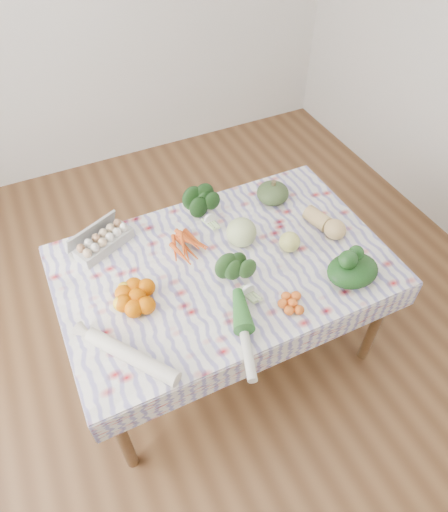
{
  "coord_description": "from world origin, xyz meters",
  "views": [
    {
      "loc": [
        -0.66,
        -1.39,
        2.49
      ],
      "look_at": [
        0.0,
        0.0,
        0.82
      ],
      "focal_mm": 32.0,
      "sensor_mm": 36.0,
      "label": 1
    }
  ],
  "objects_px": {
    "butternut_squash": "(326,222)",
    "grapefruit": "(290,242)",
    "egg_carton": "(104,242)",
    "dining_table": "(224,274)",
    "kabocha_squash": "(273,193)",
    "cabbage": "(241,232)"
  },
  "relations": [
    {
      "from": "cabbage",
      "to": "egg_carton",
      "type": "bearing_deg",
      "value": 157.15
    },
    {
      "from": "egg_carton",
      "to": "cabbage",
      "type": "bearing_deg",
      "value": -47.43
    },
    {
      "from": "egg_carton",
      "to": "cabbage",
      "type": "distance_m",
      "value": 0.72
    },
    {
      "from": "cabbage",
      "to": "butternut_squash",
      "type": "distance_m",
      "value": 0.47
    },
    {
      "from": "dining_table",
      "to": "kabocha_squash",
      "type": "bearing_deg",
      "value": 34.8
    },
    {
      "from": "kabocha_squash",
      "to": "egg_carton",
      "type": "bearing_deg",
      "value": 177.05
    },
    {
      "from": "dining_table",
      "to": "kabocha_squash",
      "type": "height_order",
      "value": "kabocha_squash"
    },
    {
      "from": "cabbage",
      "to": "grapefruit",
      "type": "bearing_deg",
      "value": -35.62
    },
    {
      "from": "dining_table",
      "to": "cabbage",
      "type": "bearing_deg",
      "value": 32.96
    },
    {
      "from": "dining_table",
      "to": "kabocha_squash",
      "type": "xyz_separation_m",
      "value": [
        0.46,
        0.32,
        0.14
      ]
    },
    {
      "from": "dining_table",
      "to": "egg_carton",
      "type": "xyz_separation_m",
      "value": [
        -0.51,
        0.37,
        0.13
      ]
    },
    {
      "from": "cabbage",
      "to": "grapefruit",
      "type": "xyz_separation_m",
      "value": [
        0.2,
        -0.15,
        -0.02
      ]
    },
    {
      "from": "cabbage",
      "to": "grapefruit",
      "type": "relative_size",
      "value": 1.46
    },
    {
      "from": "dining_table",
      "to": "butternut_squash",
      "type": "bearing_deg",
      "value": -0.82
    },
    {
      "from": "egg_carton",
      "to": "butternut_squash",
      "type": "relative_size",
      "value": 1.27
    },
    {
      "from": "egg_carton",
      "to": "cabbage",
      "type": "height_order",
      "value": "cabbage"
    },
    {
      "from": "egg_carton",
      "to": "kabocha_squash",
      "type": "xyz_separation_m",
      "value": [
        0.97,
        -0.05,
        0.02
      ]
    },
    {
      "from": "butternut_squash",
      "to": "grapefruit",
      "type": "distance_m",
      "value": 0.26
    },
    {
      "from": "grapefruit",
      "to": "cabbage",
      "type": "bearing_deg",
      "value": 144.38
    },
    {
      "from": "grapefruit",
      "to": "egg_carton",
      "type": "bearing_deg",
      "value": 153.83
    },
    {
      "from": "dining_table",
      "to": "egg_carton",
      "type": "height_order",
      "value": "egg_carton"
    },
    {
      "from": "kabocha_squash",
      "to": "grapefruit",
      "type": "xyz_separation_m",
      "value": [
        -0.11,
        -0.37,
        -0.01
      ]
    }
  ]
}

